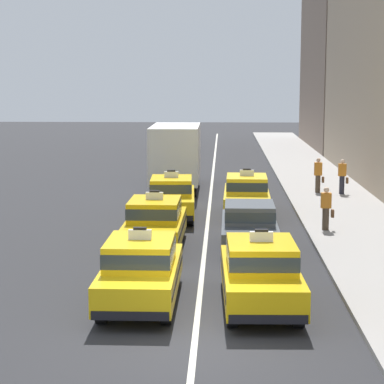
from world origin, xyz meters
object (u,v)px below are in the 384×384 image
Objects in this scene: taxi_right_third at (247,195)px; taxi_left_nearest at (141,270)px; taxi_left_second at (155,223)px; pedestrian_mid_block at (342,177)px; box_truck_left_fourth at (176,154)px; taxi_left_third at (171,197)px; taxi_right_nearest at (260,272)px; pedestrian_trailing at (318,175)px; pedestrian_near_crosswalk at (326,209)px; sedan_right_second at (249,225)px.

taxi_left_nearest is at bearing -103.95° from taxi_right_third.
pedestrian_mid_block is (7.83, 11.06, 0.09)m from taxi_left_second.
taxi_left_second is 6.79m from taxi_right_third.
taxi_left_second is 13.13m from box_truck_left_fourth.
taxi_right_nearest is (2.96, -11.43, 0.00)m from taxi_left_third.
taxi_right_third is at bearing -65.11° from box_truck_left_fourth.
taxi_left_nearest is 18.61m from pedestrian_trailing.
pedestrian_trailing is at bearing 160.27° from pedestrian_mid_block.
taxi_left_nearest reaches higher than pedestrian_trailing.
taxi_left_nearest is 0.99× the size of taxi_left_third.
taxi_right_nearest is at bearing -2.13° from taxi_left_nearest.
pedestrian_mid_block is (1.91, 8.44, 0.05)m from pedestrian_near_crosswalk.
sedan_right_second is at bearing -135.36° from pedestrian_near_crosswalk.
sedan_right_second is at bearing 90.64° from taxi_right_nearest.
taxi_left_second is 2.94× the size of pedestrian_near_crosswalk.
pedestrian_mid_block is (4.66, 5.06, 0.09)m from taxi_right_third.
pedestrian_mid_block is at bearing 74.68° from taxi_right_nearest.
taxi_left_third is 1.07× the size of sedan_right_second.
pedestrian_trailing is at bearing -13.48° from box_truck_left_fourth.
taxi_right_third reaches higher than sedan_right_second.
taxi_left_third is 2.98× the size of pedestrian_near_crosswalk.
taxi_left_nearest is at bearing -89.84° from taxi_left_third.
pedestrian_trailing is (3.68, 11.64, 0.13)m from sedan_right_second.
box_truck_left_fourth is at bearing 166.52° from pedestrian_trailing.
taxi_right_third is 6.52m from pedestrian_trailing.
box_truck_left_fourth is at bearing 90.52° from taxi_left_second.
taxi_right_nearest is 1.00× the size of taxi_right_third.
pedestrian_near_crosswalk is (5.91, 2.62, 0.05)m from taxi_left_second.
pedestrian_mid_block is (7.66, 5.71, 0.09)m from taxi_left_third.
taxi_left_nearest is 0.65× the size of box_truck_left_fourth.
taxi_right_nearest is 17.77m from pedestrian_mid_block.
taxi_left_nearest is 0.99× the size of taxi_right_nearest.
taxi_left_nearest reaches higher than pedestrian_mid_block.
taxi_left_second and taxi_right_third have the same top height.
taxi_right_nearest is at bearing -105.32° from pedestrian_mid_block.
taxi_left_second reaches higher than sedan_right_second.
sedan_right_second is 2.63× the size of pedestrian_mid_block.
pedestrian_trailing is (6.75, 11.45, 0.10)m from taxi_left_second.
taxi_left_third is 6.26m from sedan_right_second.
sedan_right_second is (-0.07, 5.88, -0.03)m from taxi_right_nearest.
taxi_right_nearest is 12.08m from taxi_right_third.
pedestrian_near_crosswalk is at bearing 23.89° from taxi_left_second.
pedestrian_near_crosswalk is at bearing 72.25° from taxi_right_nearest.
taxi_right_nearest is 17.89m from pedestrian_trailing.
pedestrian_near_crosswalk is at bearing 56.35° from taxi_left_nearest.
taxi_right_third is 2.96× the size of pedestrian_near_crosswalk.
taxi_right_nearest is (3.13, -6.08, 0.00)m from taxi_left_second.
taxi_left_second is at bearing -89.48° from box_truck_left_fourth.
taxi_right_third is (3.00, 0.65, 0.00)m from taxi_left_third.
taxi_left_third is 9.56m from pedestrian_mid_block.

